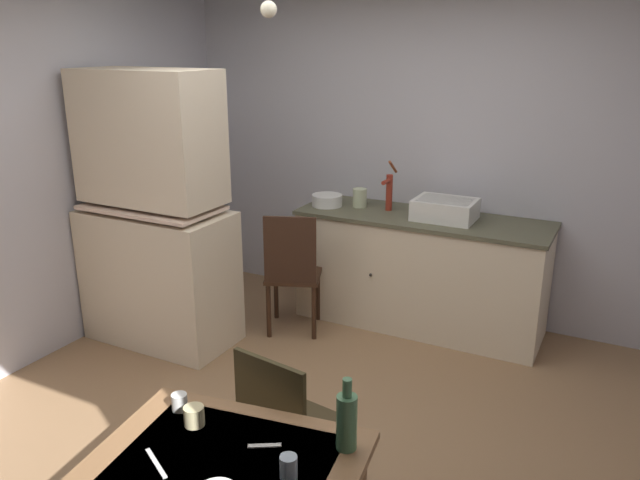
% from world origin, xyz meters
% --- Properties ---
extents(ground_plane, '(4.96, 4.96, 0.00)m').
position_xyz_m(ground_plane, '(0.00, 0.00, 0.00)').
color(ground_plane, '#906C4A').
extents(wall_back, '(4.06, 0.10, 2.70)m').
position_xyz_m(wall_back, '(0.00, 2.02, 1.35)').
color(wall_back, silver).
rests_on(wall_back, ground).
extents(wall_left, '(0.10, 4.04, 2.70)m').
position_xyz_m(wall_left, '(-2.03, 0.00, 1.35)').
color(wall_left, silver).
rests_on(wall_left, ground).
extents(hutch_cabinet, '(1.07, 0.57, 1.96)m').
position_xyz_m(hutch_cabinet, '(-1.42, 0.54, 0.92)').
color(hutch_cabinet, beige).
rests_on(hutch_cabinet, ground).
extents(counter_cabinet, '(1.89, 0.64, 0.88)m').
position_xyz_m(counter_cabinet, '(0.19, 1.65, 0.44)').
color(counter_cabinet, beige).
rests_on(counter_cabinet, ground).
extents(sink_basin, '(0.44, 0.34, 0.15)m').
position_xyz_m(sink_basin, '(0.35, 1.65, 0.96)').
color(sink_basin, white).
rests_on(sink_basin, counter_cabinet).
extents(hand_pump, '(0.05, 0.27, 0.39)m').
position_xyz_m(hand_pump, '(-0.11, 1.69, 1.05)').
color(hand_pump, maroon).
rests_on(hand_pump, counter_cabinet).
extents(mixing_bowl_counter, '(0.24, 0.24, 0.09)m').
position_xyz_m(mixing_bowl_counter, '(-0.59, 1.60, 0.92)').
color(mixing_bowl_counter, white).
rests_on(mixing_bowl_counter, counter_cabinet).
extents(stoneware_crock, '(0.11, 0.11, 0.15)m').
position_xyz_m(stoneware_crock, '(-0.35, 1.69, 0.95)').
color(stoneware_crock, beige).
rests_on(stoneware_crock, counter_cabinet).
extents(chair_far_side, '(0.46, 0.46, 0.87)m').
position_xyz_m(chair_far_side, '(0.33, -0.62, 0.47)').
color(chair_far_side, '#332916').
rests_on(chair_far_side, ground).
extents(chair_by_counter, '(0.52, 0.52, 0.95)m').
position_xyz_m(chair_by_counter, '(-0.61, 1.06, 0.50)').
color(chair_by_counter, '#392216').
rests_on(chair_by_counter, ground).
extents(mug_dark, '(0.08, 0.08, 0.08)m').
position_xyz_m(mug_dark, '(0.19, -1.08, 0.76)').
color(mug_dark, beige).
rests_on(mug_dark, dining_table).
extents(mug_tall, '(0.06, 0.06, 0.07)m').
position_xyz_m(mug_tall, '(0.07, -1.02, 0.76)').
color(mug_tall, white).
rests_on(mug_tall, dining_table).
extents(teacup_mint, '(0.06, 0.06, 0.09)m').
position_xyz_m(teacup_mint, '(0.67, -1.18, 0.77)').
color(teacup_mint, '#9EB2C6').
rests_on(teacup_mint, dining_table).
extents(glass_bottle, '(0.08, 0.08, 0.28)m').
position_xyz_m(glass_bottle, '(0.77, -0.94, 0.84)').
color(glass_bottle, '#4C7F56').
rests_on(glass_bottle, dining_table).
extents(table_knife, '(0.17, 0.11, 0.00)m').
position_xyz_m(table_knife, '(0.22, -1.33, 0.73)').
color(table_knife, silver).
rests_on(table_knife, dining_table).
extents(teaspoon_near_bowl, '(0.11, 0.08, 0.00)m').
position_xyz_m(teaspoon_near_bowl, '(0.50, -1.07, 0.73)').
color(teaspoon_near_bowl, beige).
rests_on(teaspoon_near_bowl, dining_table).
extents(pendant_bulb, '(0.08, 0.08, 0.08)m').
position_xyz_m(pendant_bulb, '(-0.09, -0.01, 2.28)').
color(pendant_bulb, '#F9EFCC').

